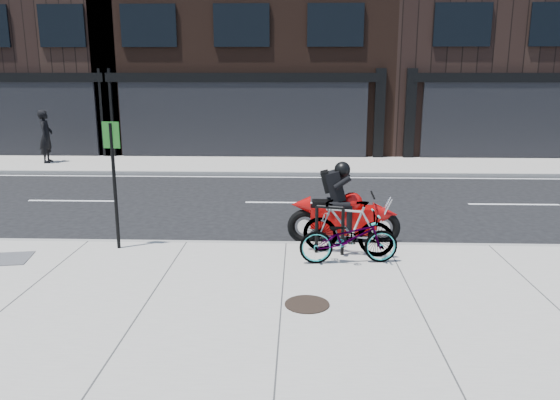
{
  "coord_description": "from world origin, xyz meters",
  "views": [
    {
      "loc": [
        0.24,
        -12.37,
        3.46
      ],
      "look_at": [
        -0.14,
        -1.5,
        0.9
      ],
      "focal_mm": 35.0,
      "sensor_mm": 36.0,
      "label": 1
    }
  ],
  "objects_px": {
    "pedestrian": "(46,136)",
    "sign_post": "(114,174)",
    "manhole_cover": "(307,304)",
    "bicycle_rear": "(348,227)",
    "utility_grate": "(8,259)",
    "motorcycle": "(349,211)",
    "bike_rack": "(330,226)",
    "bicycle_front": "(349,238)"
  },
  "relations": [
    {
      "from": "bicycle_front",
      "to": "manhole_cover",
      "type": "xyz_separation_m",
      "value": [
        -0.76,
        -1.85,
        -0.45
      ]
    },
    {
      "from": "bike_rack",
      "to": "sign_post",
      "type": "xyz_separation_m",
      "value": [
        -4.06,
        0.2,
        0.91
      ]
    },
    {
      "from": "manhole_cover",
      "to": "bike_rack",
      "type": "bearing_deg",
      "value": 79.2
    },
    {
      "from": "motorcycle",
      "to": "pedestrian",
      "type": "distance_m",
      "value": 13.99
    },
    {
      "from": "bike_rack",
      "to": "pedestrian",
      "type": "height_order",
      "value": "pedestrian"
    },
    {
      "from": "motorcycle",
      "to": "pedestrian",
      "type": "xyz_separation_m",
      "value": [
        -10.48,
        9.26,
        0.41
      ]
    },
    {
      "from": "bicycle_rear",
      "to": "utility_grate",
      "type": "xyz_separation_m",
      "value": [
        -6.21,
        -0.52,
        -0.51
      ]
    },
    {
      "from": "pedestrian",
      "to": "sign_post",
      "type": "xyz_separation_m",
      "value": [
        5.97,
        -10.07,
        0.47
      ]
    },
    {
      "from": "bicycle_rear",
      "to": "manhole_cover",
      "type": "bearing_deg",
      "value": -2.89
    },
    {
      "from": "manhole_cover",
      "to": "utility_grate",
      "type": "xyz_separation_m",
      "value": [
        -5.43,
        1.81,
        0.0
      ]
    },
    {
      "from": "pedestrian",
      "to": "utility_grate",
      "type": "relative_size",
      "value": 2.62
    },
    {
      "from": "bike_rack",
      "to": "pedestrian",
      "type": "bearing_deg",
      "value": 134.35
    },
    {
      "from": "bicycle_rear",
      "to": "motorcycle",
      "type": "xyz_separation_m",
      "value": [
        0.1,
        1.01,
        0.05
      ]
    },
    {
      "from": "bike_rack",
      "to": "bicycle_front",
      "type": "relative_size",
      "value": 0.53
    },
    {
      "from": "pedestrian",
      "to": "manhole_cover",
      "type": "xyz_separation_m",
      "value": [
        9.59,
        -12.59,
        -0.98
      ]
    },
    {
      "from": "bicycle_rear",
      "to": "utility_grate",
      "type": "bearing_deg",
      "value": -69.51
    },
    {
      "from": "utility_grate",
      "to": "sign_post",
      "type": "bearing_deg",
      "value": 21.65
    },
    {
      "from": "motorcycle",
      "to": "manhole_cover",
      "type": "xyz_separation_m",
      "value": [
        -0.89,
        -3.34,
        -0.56
      ]
    },
    {
      "from": "bike_rack",
      "to": "bicycle_rear",
      "type": "xyz_separation_m",
      "value": [
        0.34,
        0.0,
        -0.03
      ]
    },
    {
      "from": "motorcycle",
      "to": "bike_rack",
      "type": "bearing_deg",
      "value": -111.85
    },
    {
      "from": "pedestrian",
      "to": "manhole_cover",
      "type": "distance_m",
      "value": 15.86
    },
    {
      "from": "utility_grate",
      "to": "sign_post",
      "type": "height_order",
      "value": "sign_post"
    },
    {
      "from": "bicycle_front",
      "to": "motorcycle",
      "type": "distance_m",
      "value": 1.5
    },
    {
      "from": "bike_rack",
      "to": "bicycle_front",
      "type": "distance_m",
      "value": 0.58
    },
    {
      "from": "bicycle_rear",
      "to": "bike_rack",
      "type": "bearing_deg",
      "value": -74.29
    },
    {
      "from": "pedestrian",
      "to": "sign_post",
      "type": "bearing_deg",
      "value": -157.58
    },
    {
      "from": "motorcycle",
      "to": "manhole_cover",
      "type": "height_order",
      "value": "motorcycle"
    },
    {
      "from": "bike_rack",
      "to": "pedestrian",
      "type": "relative_size",
      "value": 0.47
    },
    {
      "from": "bike_rack",
      "to": "manhole_cover",
      "type": "distance_m",
      "value": 2.43
    },
    {
      "from": "manhole_cover",
      "to": "sign_post",
      "type": "height_order",
      "value": "sign_post"
    },
    {
      "from": "bike_rack",
      "to": "motorcycle",
      "type": "bearing_deg",
      "value": 66.3
    },
    {
      "from": "bicycle_front",
      "to": "sign_post",
      "type": "distance_m",
      "value": 4.54
    },
    {
      "from": "manhole_cover",
      "to": "sign_post",
      "type": "distance_m",
      "value": 4.64
    },
    {
      "from": "bike_rack",
      "to": "bicycle_front",
      "type": "xyz_separation_m",
      "value": [
        0.31,
        -0.48,
        -0.08
      ]
    },
    {
      "from": "bicycle_rear",
      "to": "pedestrian",
      "type": "xyz_separation_m",
      "value": [
        -10.37,
        10.27,
        0.47
      ]
    },
    {
      "from": "bicycle_front",
      "to": "manhole_cover",
      "type": "relative_size",
      "value": 2.66
    },
    {
      "from": "bicycle_front",
      "to": "pedestrian",
      "type": "xyz_separation_m",
      "value": [
        -10.35,
        10.75,
        0.52
      ]
    },
    {
      "from": "bicycle_rear",
      "to": "motorcycle",
      "type": "distance_m",
      "value": 1.02
    },
    {
      "from": "bicycle_rear",
      "to": "manhole_cover",
      "type": "distance_m",
      "value": 2.51
    },
    {
      "from": "sign_post",
      "to": "bicycle_rear",
      "type": "bearing_deg",
      "value": 4.35
    },
    {
      "from": "bicycle_front",
      "to": "motorcycle",
      "type": "height_order",
      "value": "motorcycle"
    },
    {
      "from": "manhole_cover",
      "to": "bicycle_front",
      "type": "bearing_deg",
      "value": 67.67
    }
  ]
}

